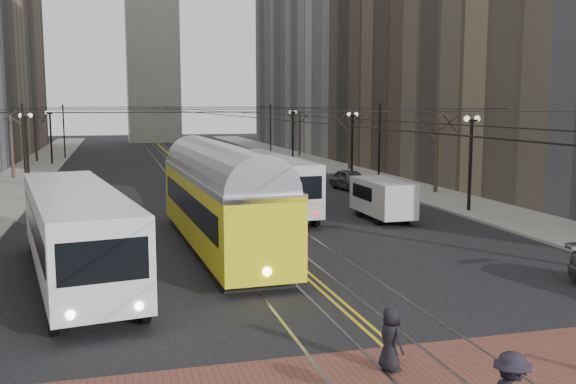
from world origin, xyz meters
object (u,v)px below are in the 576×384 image
transit_bus (76,236)px  sedan_grey (351,180)px  pedestrian_a (391,339)px  rear_bus (266,184)px  cargo_van (382,200)px  streetcar (220,209)px

transit_bus → sedan_grey: size_ratio=2.96×
pedestrian_a → rear_bus: bearing=-20.2°
rear_bus → pedestrian_a: rear_bus is taller
cargo_van → sedan_grey: cargo_van is taller
transit_bus → rear_bus: size_ratio=1.05×
transit_bus → rear_bus: (10.30, 13.32, -0.00)m
transit_bus → pedestrian_a: 13.20m
streetcar → sedan_grey: streetcar is taller
transit_bus → cargo_van: transit_bus is taller
streetcar → transit_bus: bearing=-148.7°
streetcar → pedestrian_a: bearing=-85.1°
transit_bus → sedan_grey: 28.86m
sedan_grey → cargo_van: bearing=-111.0°
sedan_grey → pedestrian_a: size_ratio=2.91×
streetcar → sedan_grey: bearing=51.2°
streetcar → sedan_grey: size_ratio=3.39×
streetcar → pedestrian_a: size_ratio=9.86×
transit_bus → cargo_van: 18.39m
transit_bus → sedan_grey: bearing=39.6°
streetcar → sedan_grey: 21.98m
sedan_grey → pedestrian_a: pedestrian_a is taller
streetcar → rear_bus: (4.30, 9.31, -0.14)m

